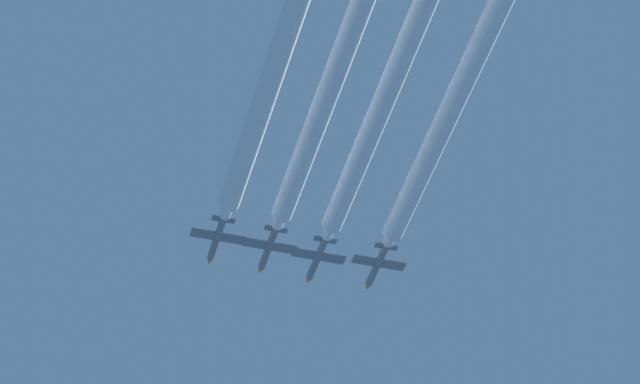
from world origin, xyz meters
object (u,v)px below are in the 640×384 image
at_px(jet_far_left, 217,239).
at_px(jet_center, 317,259).
at_px(jet_inner_right, 377,265).
at_px(jet_inner_left, 269,249).

relative_size(jet_far_left, jet_center, 1.00).
relative_size(jet_far_left, jet_inner_right, 1.00).
bearing_deg(jet_inner_left, jet_inner_right, -1.20).
distance_m(jet_center, jet_inner_right, 9.19).
xyz_separation_m(jet_inner_left, jet_center, (7.63, 0.48, -0.00)).
height_order(jet_far_left, jet_inner_left, jet_far_left).
relative_size(jet_far_left, jet_inner_left, 1.00).
height_order(jet_inner_left, jet_center, jet_inner_left).
relative_size(jet_center, jet_inner_right, 1.00).
xyz_separation_m(jet_far_left, jet_center, (15.53, 0.61, -0.05)).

